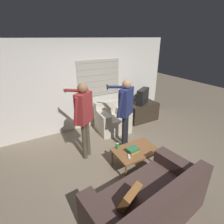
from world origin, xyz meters
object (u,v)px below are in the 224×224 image
at_px(coffee_table, 136,151).
at_px(person_right_standing, 125,106).
at_px(person_left_standing, 84,112).
at_px(spare_remote, 129,156).
at_px(book_stack, 133,150).
at_px(tv, 143,96).
at_px(armchair_beige, 112,119).
at_px(soda_can, 117,146).
at_px(couch_blue, 148,204).

height_order(coffee_table, person_right_standing, person_right_standing).
distance_m(person_left_standing, spare_remote, 1.29).
bearing_deg(book_stack, spare_remote, -149.45).
xyz_separation_m(tv, person_right_standing, (-1.33, -1.00, 0.26)).
distance_m(coffee_table, spare_remote, 0.29).
distance_m(armchair_beige, coffee_table, 1.68).
distance_m(armchair_beige, book_stack, 1.74).
bearing_deg(person_left_standing, coffee_table, -83.93).
height_order(coffee_table, tv, tv).
height_order(armchair_beige, person_right_standing, person_right_standing).
relative_size(soda_can, spare_remote, 0.94).
bearing_deg(soda_can, person_right_standing, 44.95).
bearing_deg(person_right_standing, spare_remote, -151.56).
bearing_deg(couch_blue, book_stack, 58.32).
bearing_deg(spare_remote, coffee_table, 53.80).
distance_m(person_right_standing, soda_can, 0.97).
bearing_deg(coffee_table, couch_blue, -117.51).
relative_size(armchair_beige, person_left_standing, 0.54).
distance_m(coffee_table, person_right_standing, 1.06).
bearing_deg(soda_can, tv, 39.41).
bearing_deg(book_stack, tv, 47.43).
xyz_separation_m(person_right_standing, book_stack, (-0.31, -0.79, -0.63)).
distance_m(person_left_standing, book_stack, 1.28).
xyz_separation_m(armchair_beige, person_left_standing, (-1.15, -0.82, 0.78)).
bearing_deg(person_right_standing, couch_blue, -146.54).
height_order(couch_blue, coffee_table, couch_blue).
height_order(couch_blue, book_stack, couch_blue).
relative_size(couch_blue, armchair_beige, 2.04).
xyz_separation_m(tv, person_left_standing, (-2.33, -0.92, 0.29)).
xyz_separation_m(couch_blue, tv, (2.10, 2.82, 0.50)).
relative_size(armchair_beige, person_right_standing, 0.55).
bearing_deg(book_stack, couch_blue, -113.94).
bearing_deg(tv, book_stack, 15.57).
xyz_separation_m(coffee_table, soda_can, (-0.31, 0.23, 0.10)).
relative_size(armchair_beige, soda_can, 7.44).
distance_m(couch_blue, soda_can, 1.33).
xyz_separation_m(person_left_standing, spare_remote, (0.54, -0.95, -0.69)).
xyz_separation_m(coffee_table, spare_remote, (-0.25, -0.12, 0.05)).
bearing_deg(coffee_table, soda_can, 143.36).
bearing_deg(spare_remote, person_right_standing, 89.52).
xyz_separation_m(person_left_standing, soda_can, (0.48, -0.60, -0.64)).
distance_m(person_right_standing, book_stack, 1.05).
height_order(armchair_beige, coffee_table, armchair_beige).
relative_size(coffee_table, spare_remote, 6.79).
bearing_deg(person_left_standing, couch_blue, -120.63).
bearing_deg(soda_can, spare_remote, -80.71).
bearing_deg(spare_remote, person_left_standing, 146.83).
distance_m(tv, book_stack, 2.45).
distance_m(armchair_beige, person_right_standing, 1.18).
relative_size(tv, soda_can, 4.90).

